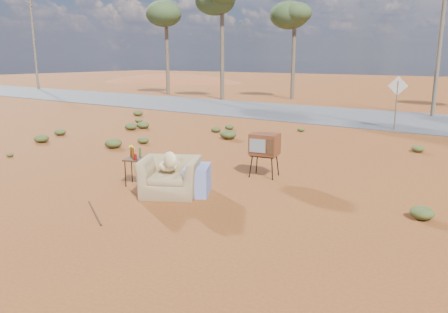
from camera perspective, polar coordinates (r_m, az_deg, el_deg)
The scene contains 13 objects.
ground at distance 9.21m, azimuth -6.76°, elevation -5.69°, with size 140.00×140.00×0.00m, color brown.
highway at distance 22.48m, azimuth 19.44°, elevation 4.69°, with size 140.00×7.00×0.04m, color #565659.
dirt_mound at distance 54.16m, azimuth -6.88°, elevation 9.63°, with size 26.00×18.00×2.00m, color #9F4726.
armchair at distance 9.46m, azimuth -6.40°, elevation -2.03°, with size 1.59×1.49×1.07m.
tv_unit at distance 10.79m, azimuth 5.33°, elevation 1.52°, with size 0.76×0.65×1.09m.
side_table at distance 10.29m, azimuth -11.63°, elevation -0.08°, with size 0.58×0.58×0.91m.
rusty_bar at distance 8.75m, azimuth -16.54°, elevation -7.03°, with size 0.04×0.04×1.42m, color #4A2613.
road_sign at distance 19.07m, azimuth 21.69°, elevation 7.67°, with size 0.78×0.06×2.19m.
eucalyptus_far_left at distance 35.78m, azimuth -7.57°, elevation 17.55°, with size 3.20×3.20×7.10m.
eucalyptus_near_left at distance 31.80m, azimuth 9.22°, elevation 17.22°, with size 3.20×3.20×6.60m.
utility_pole_west at distance 44.83m, azimuth -23.56°, elevation 13.35°, with size 1.40×0.20×8.00m.
utility_pole_center at distance 24.35m, azimuth 26.50°, elevation 14.42°, with size 1.40×0.20×8.00m.
scrub_patch at distance 13.09m, azimuth 3.29°, elevation 0.57°, with size 17.49×8.07×0.33m.
Camera 1 is at (5.83, -6.52, 2.91)m, focal length 35.00 mm.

